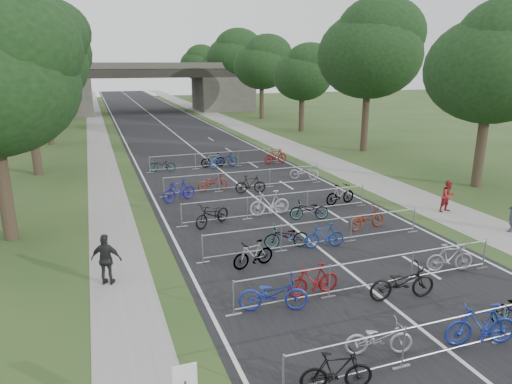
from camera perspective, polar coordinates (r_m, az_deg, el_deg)
road at (r=55.02m, az=-11.46°, el=8.24°), size 11.00×140.00×0.01m
sidewalk_right at (r=56.73m, az=-3.37°, el=8.74°), size 3.00×140.00×0.01m
sidewalk_left at (r=54.44m, az=-19.34°, el=7.59°), size 2.00×140.00×0.01m
lane_markings at (r=55.02m, az=-11.46°, el=8.23°), size 0.12×140.00×0.00m
overpass_bridge at (r=69.53m, az=-13.55°, el=12.57°), size 31.00×8.00×7.05m
tree_right_0 at (r=28.99m, az=27.67°, el=13.95°), size 7.17×7.17×10.93m
tree_left_1 at (r=32.10m, az=-26.92°, el=14.74°), size 7.56×7.56×11.53m
tree_right_1 at (r=38.25m, az=14.21°, el=16.73°), size 8.18×8.18×12.47m
tree_left_2 at (r=44.06m, az=-25.31°, el=15.85°), size 8.40×8.40×12.81m
tree_right_2 at (r=48.72m, az=5.99°, el=14.53°), size 6.16×6.16×9.39m
tree_left_3 at (r=56.02m, az=-24.10°, el=14.00°), size 6.72×6.72×10.25m
tree_right_3 at (r=59.75m, az=0.85°, el=15.78°), size 7.17×7.17×10.93m
tree_left_4 at (r=68.00m, az=-23.55°, el=14.85°), size 7.56×7.56×11.53m
tree_right_4 at (r=71.11m, az=-2.70°, el=16.56°), size 8.18×8.18×12.47m
tree_left_5 at (r=80.00m, az=-23.16°, el=15.44°), size 8.40×8.40×12.81m
tree_right_5 at (r=82.65m, az=-5.23°, el=15.06°), size 6.16×6.16×9.39m
tree_left_6 at (r=91.98m, az=-22.71°, el=14.36°), size 6.72×6.72×10.25m
tree_right_6 at (r=94.30m, az=-7.18°, el=15.69°), size 7.17×7.17×10.93m
barrier_row_1 at (r=12.76m, az=23.62°, el=-16.07°), size 9.70×0.08×1.10m
barrier_row_2 at (r=15.18m, az=14.29°, el=-9.89°), size 9.70×0.08×1.10m
barrier_row_3 at (r=18.16m, az=7.63°, el=-5.14°), size 9.70×0.08×1.10m
barrier_row_4 at (r=21.58m, az=2.78°, el=-1.59°), size 9.70×0.08×1.10m
barrier_row_5 at (r=26.09m, az=-1.42°, el=1.51°), size 9.70×0.08×1.10m
barrier_row_6 at (r=31.69m, az=-4.87°, el=4.03°), size 9.70×0.08×1.10m
bike_4 at (r=10.86m, az=10.02°, el=-21.27°), size 1.71×0.81×0.99m
bike_5 at (r=12.23m, az=15.11°, el=-17.21°), size 1.81×1.04×0.90m
bike_6 at (r=13.38m, az=26.34°, el=-14.68°), size 2.01×0.98×1.16m
bike_8 at (r=13.59m, az=2.19°, el=-12.60°), size 2.16×1.27×1.07m
bike_9 at (r=14.50m, az=7.18°, el=-10.84°), size 1.75×0.53×1.05m
bike_10 at (r=14.86m, az=17.81°, el=-10.71°), size 2.20×1.02×1.11m
bike_11 at (r=17.29m, az=23.07°, el=-7.58°), size 1.76×0.84×1.02m
bike_12 at (r=16.26m, az=-0.34°, el=-7.80°), size 1.67×0.75×0.97m
bike_13 at (r=17.92m, az=3.83°, el=-5.60°), size 1.84×0.88×0.93m
bike_14 at (r=18.11m, az=8.54°, el=-5.43°), size 1.68×0.66×0.98m
bike_15 at (r=20.45m, az=13.68°, el=-3.19°), size 1.96×0.92×0.99m
bike_16 at (r=20.33m, az=-5.46°, el=-2.82°), size 2.06×1.62×1.05m
bike_17 at (r=21.60m, az=1.72°, el=-1.42°), size 2.00×0.60×1.19m
bike_18 at (r=21.18m, az=6.68°, el=-2.23°), size 1.90×1.07×0.94m
bike_19 at (r=23.65m, az=10.49°, el=-0.31°), size 1.83×0.80×1.06m
bike_20 at (r=24.16m, az=-9.62°, el=0.20°), size 2.01×1.22×1.17m
bike_21 at (r=25.96m, az=-5.45°, el=1.22°), size 1.91×0.94×0.96m
bike_22 at (r=25.27m, az=-0.69°, el=0.95°), size 1.76×0.79×1.02m
bike_23 at (r=28.54m, az=6.04°, el=2.52°), size 1.88×1.30×0.94m
bike_24 at (r=31.00m, az=-11.65°, el=3.32°), size 1.80×0.89×0.90m
bike_25 at (r=31.82m, az=-5.40°, el=4.01°), size 1.72×0.53×1.03m
bike_26 at (r=31.70m, az=-4.12°, el=4.06°), size 2.16×0.96×1.10m
bike_27 at (r=32.92m, az=2.46°, el=4.51°), size 1.84×0.70×1.08m
pedestrian_b at (r=23.93m, az=22.89°, el=-0.50°), size 0.80×0.64×1.57m
pedestrian_c at (r=15.69m, az=-18.19°, el=-8.06°), size 1.09×0.78×1.72m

